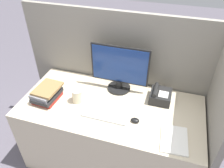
{
  "coord_description": "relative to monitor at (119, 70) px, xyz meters",
  "views": [
    {
      "loc": [
        0.43,
        -0.96,
        2.02
      ],
      "look_at": [
        0.0,
        0.41,
        0.94
      ],
      "focal_mm": 35.0,
      "sensor_mm": 36.0,
      "label": 1
    }
  ],
  "objects": [
    {
      "name": "desk_telephone",
      "position": [
        0.39,
        -0.05,
        -0.16
      ],
      "size": [
        0.18,
        0.2,
        0.12
      ],
      "color": "black",
      "rests_on": "desk"
    },
    {
      "name": "mouse",
      "position": [
        0.24,
        -0.38,
        -0.19
      ],
      "size": [
        0.07,
        0.05,
        0.03
      ],
      "color": "black",
      "rests_on": "desk"
    },
    {
      "name": "keyboard",
      "position": [
        -0.01,
        -0.38,
        -0.2
      ],
      "size": [
        0.38,
        0.14,
        0.02
      ],
      "color": "silver",
      "rests_on": "desk"
    },
    {
      "name": "monitor",
      "position": [
        0.0,
        0.0,
        0.0
      ],
      "size": [
        0.53,
        0.21,
        0.44
      ],
      "color": "black",
      "rests_on": "desk"
    },
    {
      "name": "cubicle_panel_rear",
      "position": [
        -0.01,
        0.16,
        -0.23
      ],
      "size": [
        1.98,
        0.04,
        1.43
      ],
      "color": "gray",
      "rests_on": "ground_plane"
    },
    {
      "name": "paper_pile",
      "position": [
        0.55,
        -0.47,
        -0.2
      ],
      "size": [
        0.21,
        0.27,
        0.01
      ],
      "color": "white",
      "rests_on": "desk"
    },
    {
      "name": "book_stack",
      "position": [
        -0.57,
        -0.34,
        -0.15
      ],
      "size": [
        0.21,
        0.28,
        0.12
      ],
      "color": "maroon",
      "rests_on": "desk"
    },
    {
      "name": "coffee_cup",
      "position": [
        -0.3,
        -0.29,
        -0.15
      ],
      "size": [
        0.09,
        0.09,
        0.13
      ],
      "color": "beige",
      "rests_on": "desk"
    },
    {
      "name": "cubicle_panel_right",
      "position": [
        0.82,
        -0.22,
        -0.23
      ],
      "size": [
        0.04,
        0.81,
        1.43
      ],
      "color": "gray",
      "rests_on": "ground_plane"
    },
    {
      "name": "desk",
      "position": [
        -0.01,
        -0.25,
        -0.58
      ],
      "size": [
        1.58,
        0.75,
        0.74
      ],
      "color": "beige",
      "rests_on": "ground_plane"
    }
  ]
}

